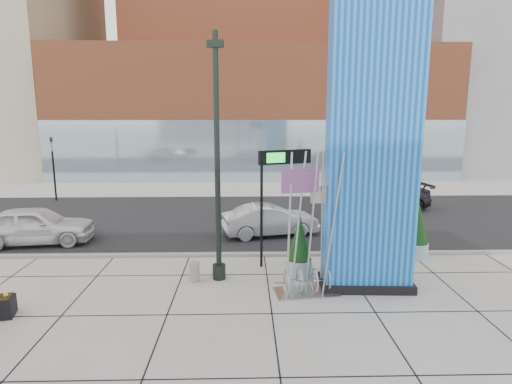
{
  "coord_description": "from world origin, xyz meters",
  "views": [
    {
      "loc": [
        0.26,
        -12.39,
        5.74
      ],
      "look_at": [
        0.62,
        2.0,
        3.0
      ],
      "focal_mm": 30.0,
      "sensor_mm": 36.0,
      "label": 1
    }
  ],
  "objects_px": {
    "blue_pylon": "(372,142)",
    "lamp_post": "(218,183)",
    "car_white_west": "(35,226)",
    "public_art_sculpture": "(308,258)",
    "concrete_bollard": "(194,272)",
    "car_silver_mid": "(270,220)",
    "overhead_street_sign": "(282,168)"
  },
  "relations": [
    {
      "from": "blue_pylon",
      "to": "lamp_post",
      "type": "xyz_separation_m",
      "value": [
        -4.87,
        0.84,
        -1.44
      ]
    },
    {
      "from": "blue_pylon",
      "to": "car_white_west",
      "type": "relative_size",
      "value": 2.06
    },
    {
      "from": "public_art_sculpture",
      "to": "concrete_bollard",
      "type": "bearing_deg",
      "value": 157.4
    },
    {
      "from": "lamp_post",
      "to": "car_white_west",
      "type": "xyz_separation_m",
      "value": [
        -8.23,
        4.14,
        -2.54
      ]
    },
    {
      "from": "blue_pylon",
      "to": "lamp_post",
      "type": "bearing_deg",
      "value": 172.88
    },
    {
      "from": "car_silver_mid",
      "to": "concrete_bollard",
      "type": "bearing_deg",
      "value": 138.94
    },
    {
      "from": "public_art_sculpture",
      "to": "car_white_west",
      "type": "xyz_separation_m",
      "value": [
        -11.11,
        5.42,
        -0.37
      ]
    },
    {
      "from": "public_art_sculpture",
      "to": "car_silver_mid",
      "type": "distance_m",
      "value": 6.52
    },
    {
      "from": "lamp_post",
      "to": "overhead_street_sign",
      "type": "relative_size",
      "value": 1.89
    },
    {
      "from": "public_art_sculpture",
      "to": "car_silver_mid",
      "type": "height_order",
      "value": "public_art_sculpture"
    },
    {
      "from": "concrete_bollard",
      "to": "overhead_street_sign",
      "type": "height_order",
      "value": "overhead_street_sign"
    },
    {
      "from": "concrete_bollard",
      "to": "car_white_west",
      "type": "distance_m",
      "value": 8.6
    },
    {
      "from": "car_white_west",
      "to": "car_silver_mid",
      "type": "bearing_deg",
      "value": -91.14
    },
    {
      "from": "overhead_street_sign",
      "to": "car_white_west",
      "type": "xyz_separation_m",
      "value": [
        -10.48,
        3.0,
        -2.9
      ]
    },
    {
      "from": "lamp_post",
      "to": "public_art_sculpture",
      "type": "height_order",
      "value": "lamp_post"
    },
    {
      "from": "overhead_street_sign",
      "to": "car_silver_mid",
      "type": "bearing_deg",
      "value": 72.74
    },
    {
      "from": "lamp_post",
      "to": "overhead_street_sign",
      "type": "height_order",
      "value": "lamp_post"
    },
    {
      "from": "car_silver_mid",
      "to": "blue_pylon",
      "type": "bearing_deg",
      "value": -167.86
    },
    {
      "from": "lamp_post",
      "to": "concrete_bollard",
      "type": "relative_size",
      "value": 11.88
    },
    {
      "from": "public_art_sculpture",
      "to": "lamp_post",
      "type": "bearing_deg",
      "value": 149.6
    },
    {
      "from": "overhead_street_sign",
      "to": "car_silver_mid",
      "type": "height_order",
      "value": "overhead_street_sign"
    },
    {
      "from": "blue_pylon",
      "to": "overhead_street_sign",
      "type": "distance_m",
      "value": 3.46
    },
    {
      "from": "car_white_west",
      "to": "lamp_post",
      "type": "bearing_deg",
      "value": -123.63
    },
    {
      "from": "lamp_post",
      "to": "car_white_west",
      "type": "bearing_deg",
      "value": 153.28
    },
    {
      "from": "lamp_post",
      "to": "public_art_sculpture",
      "type": "relative_size",
      "value": 1.8
    },
    {
      "from": "concrete_bollard",
      "to": "car_silver_mid",
      "type": "xyz_separation_m",
      "value": [
        2.9,
        5.39,
        0.38
      ]
    },
    {
      "from": "blue_pylon",
      "to": "concrete_bollard",
      "type": "bearing_deg",
      "value": 176.33
    },
    {
      "from": "concrete_bollard",
      "to": "car_silver_mid",
      "type": "distance_m",
      "value": 6.13
    },
    {
      "from": "blue_pylon",
      "to": "car_white_west",
      "type": "xyz_separation_m",
      "value": [
        -13.1,
        4.99,
        -3.98
      ]
    },
    {
      "from": "lamp_post",
      "to": "overhead_street_sign",
      "type": "bearing_deg",
      "value": 26.89
    },
    {
      "from": "public_art_sculpture",
      "to": "blue_pylon",
      "type": "bearing_deg",
      "value": 5.68
    },
    {
      "from": "blue_pylon",
      "to": "lamp_post",
      "type": "relative_size",
      "value": 1.21
    }
  ]
}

